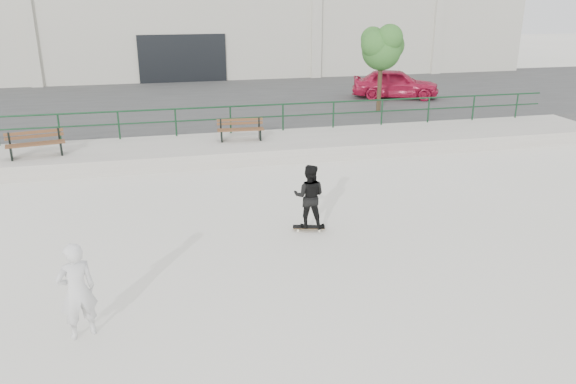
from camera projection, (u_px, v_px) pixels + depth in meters
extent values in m
plane|color=beige|center=(254.00, 287.00, 11.05)|extent=(120.00, 120.00, 0.00)
cube|color=#AFA89F|center=(208.00, 150.00, 19.67)|extent=(30.00, 3.00, 0.50)
cube|color=#3C3C3C|center=(191.00, 105.00, 27.47)|extent=(60.00, 14.00, 0.50)
cylinder|color=#163E23|center=(203.00, 108.00, 20.44)|extent=(28.00, 0.06, 0.06)
cylinder|color=#163E23|center=(203.00, 120.00, 20.59)|extent=(28.00, 0.05, 0.05)
cylinder|color=#163E23|center=(59.00, 128.00, 19.54)|extent=(0.06, 0.06, 1.00)
cylinder|color=#163E23|center=(119.00, 125.00, 19.97)|extent=(0.06, 0.06, 1.00)
cylinder|color=#163E23|center=(176.00, 123.00, 20.40)|extent=(0.06, 0.06, 1.00)
cylinder|color=#163E23|center=(230.00, 120.00, 20.83)|extent=(0.06, 0.06, 1.00)
cylinder|color=#163E23|center=(283.00, 117.00, 21.25)|extent=(0.06, 0.06, 1.00)
cylinder|color=#163E23|center=(333.00, 115.00, 21.68)|extent=(0.06, 0.06, 1.00)
cylinder|color=#163E23|center=(382.00, 112.00, 22.11)|extent=(0.06, 0.06, 1.00)
cylinder|color=#163E23|center=(428.00, 110.00, 22.53)|extent=(0.06, 0.06, 1.00)
cylinder|color=#163E23|center=(473.00, 108.00, 22.96)|extent=(0.06, 0.06, 1.00)
cylinder|color=#163E23|center=(517.00, 106.00, 23.39)|extent=(0.06, 0.06, 1.00)
cube|color=beige|center=(174.00, 14.00, 39.04)|extent=(44.00, 16.00, 8.00)
cube|color=black|center=(183.00, 63.00, 32.47)|extent=(5.00, 0.15, 3.20)
cube|color=beige|center=(31.00, 39.00, 30.21)|extent=(0.60, 0.25, 6.20)
cube|color=beige|center=(316.00, 34.00, 33.62)|extent=(0.60, 0.25, 6.20)
cube|color=beige|center=(439.00, 32.00, 35.33)|extent=(0.60, 0.25, 6.20)
cube|color=brown|center=(36.00, 145.00, 17.71)|extent=(1.75, 0.47, 0.04)
cube|color=brown|center=(36.00, 144.00, 17.86)|extent=(1.75, 0.47, 0.04)
cube|color=brown|center=(35.00, 143.00, 18.01)|extent=(1.75, 0.47, 0.04)
cube|color=brown|center=(34.00, 136.00, 18.01)|extent=(1.73, 0.39, 0.10)
cube|color=brown|center=(34.00, 132.00, 17.97)|extent=(1.73, 0.39, 0.10)
cube|color=black|center=(11.00, 153.00, 17.64)|extent=(0.16, 0.49, 0.41)
cube|color=black|center=(9.00, 139.00, 17.73)|extent=(0.07, 0.06, 0.41)
cube|color=black|center=(61.00, 148.00, 18.22)|extent=(0.16, 0.49, 0.41)
cube|color=black|center=(59.00, 134.00, 18.30)|extent=(0.07, 0.06, 0.41)
cube|color=brown|center=(241.00, 131.00, 19.69)|extent=(1.64, 0.21, 0.04)
cube|color=brown|center=(241.00, 129.00, 19.85)|extent=(1.64, 0.21, 0.04)
cube|color=brown|center=(240.00, 128.00, 20.00)|extent=(1.64, 0.21, 0.04)
cube|color=brown|center=(240.00, 123.00, 20.01)|extent=(1.64, 0.14, 0.09)
cube|color=brown|center=(240.00, 120.00, 19.96)|extent=(1.64, 0.14, 0.09)
cube|color=black|center=(222.00, 136.00, 19.81)|extent=(0.08, 0.46, 0.38)
cube|color=black|center=(221.00, 124.00, 19.90)|extent=(0.06, 0.05, 0.38)
cube|color=black|center=(260.00, 134.00, 20.02)|extent=(0.08, 0.46, 0.38)
cube|color=black|center=(259.00, 123.00, 20.11)|extent=(0.06, 0.05, 0.38)
cylinder|color=#493824|center=(379.00, 86.00, 24.52)|extent=(0.19, 0.19, 2.24)
sphere|color=#276123|center=(381.00, 51.00, 24.01)|extent=(1.68, 1.68, 1.68)
sphere|color=#276123|center=(389.00, 45.00, 24.31)|extent=(1.31, 1.31, 1.31)
sphere|color=#276123|center=(375.00, 44.00, 23.67)|extent=(1.21, 1.21, 1.21)
sphere|color=#276123|center=(390.00, 38.00, 23.52)|extent=(1.12, 1.12, 1.12)
sphere|color=#276123|center=(373.00, 39.00, 24.14)|extent=(1.03, 1.03, 1.03)
imported|color=#AF1537|center=(395.00, 83.00, 27.69)|extent=(4.53, 3.03, 1.43)
cube|color=black|center=(309.00, 227.00, 13.68)|extent=(0.81, 0.39, 0.02)
cube|color=brown|center=(309.00, 227.00, 13.69)|extent=(0.81, 0.39, 0.01)
cube|color=#99999E|center=(298.00, 228.00, 13.70)|extent=(0.10, 0.17, 0.03)
cube|color=#99999E|center=(319.00, 228.00, 13.69)|extent=(0.10, 0.17, 0.03)
cylinder|color=#F6F1CD|center=(298.00, 230.00, 13.62)|extent=(0.06, 0.04, 0.06)
cylinder|color=#F6F1CD|center=(298.00, 227.00, 13.80)|extent=(0.06, 0.04, 0.06)
cylinder|color=#F6F1CD|center=(320.00, 231.00, 13.60)|extent=(0.06, 0.04, 0.06)
cylinder|color=#F6F1CD|center=(319.00, 228.00, 13.78)|extent=(0.06, 0.04, 0.06)
imported|color=black|center=(309.00, 196.00, 13.41)|extent=(0.93, 0.83, 1.57)
imported|color=silver|center=(77.00, 291.00, 9.22)|extent=(0.73, 0.62, 1.71)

